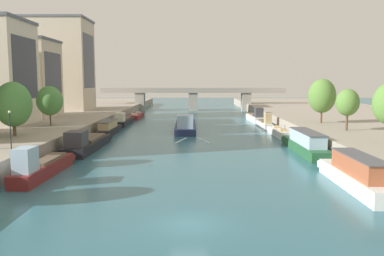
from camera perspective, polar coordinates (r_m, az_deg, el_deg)
name	(u,v)px	position (r m, az deg, el deg)	size (l,w,h in m)	color
ground_plane	(189,225)	(27.07, -0.41, -13.57)	(400.00, 400.00, 0.00)	#2D6070
quay_left	(21,122)	(88.07, -23.14, 0.80)	(36.00, 170.00, 2.31)	gray
quay_right	(365,122)	(87.82, 23.35, 0.78)	(36.00, 170.00, 2.31)	gray
barge_midriver	(185,125)	(77.05, -0.94, 0.45)	(4.15, 21.74, 3.42)	#1E284C
wake_behind_barge	(192,140)	(63.69, 0.06, -1.75)	(5.60, 5.92, 0.03)	#A0CCD6
moored_boat_left_near	(42,166)	(42.27, -20.51, -5.13)	(2.42, 12.77, 3.50)	maroon
moored_boat_left_gap_after	(87,143)	(56.56, -14.69, -2.09)	(3.29, 16.03, 3.15)	black
moored_boat_left_second	(109,129)	(72.16, -11.73, -0.07)	(2.46, 12.30, 2.50)	black
moored_boat_left_lone	(123,121)	(86.82, -9.70, 1.00)	(2.41, 13.16, 2.93)	black
moored_boat_left_far	(136,116)	(102.42, -7.90, 1.71)	(2.54, 13.15, 2.21)	maroon
moored_boat_right_lone	(356,174)	(38.23, 22.29, -6.08)	(2.49, 13.81, 3.01)	silver
moored_boat_right_near	(305,143)	(55.06, 15.79, -2.09)	(2.81, 16.05, 2.89)	#235633
moored_boat_right_midway	(279,132)	(70.49, 12.18, -0.59)	(2.15, 10.67, 2.25)	silver
moored_boat_right_end	(265,123)	(81.79, 10.27, 0.66)	(1.90, 10.10, 3.12)	silver
moored_boat_right_far	(255,117)	(94.31, 9.00, 1.54)	(2.75, 12.89, 3.43)	silver
tree_left_third	(13,104)	(56.20, -24.02, 3.08)	(4.63, 4.63, 6.97)	brown
tree_left_nearest	(50,101)	(67.15, -19.54, 3.65)	(4.07, 4.07, 6.27)	brown
tree_right_far	(348,103)	(61.29, 21.20, 3.39)	(3.28, 3.28, 5.94)	brown
tree_right_third	(322,96)	(71.09, 17.97, 4.35)	(4.55, 4.55, 7.42)	brown
lamppost_left_bank	(10,129)	(43.71, -24.37, -0.17)	(0.28, 0.28, 4.15)	black
building_left_corner	(28,78)	(87.35, -22.26, 6.62)	(10.67, 11.88, 15.37)	beige
building_left_middle	(58,65)	(104.24, -18.54, 8.53)	(15.86, 12.49, 22.00)	beige
bridge_far	(193,96)	(126.76, 0.16, 4.51)	(57.42, 4.40, 7.19)	gray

